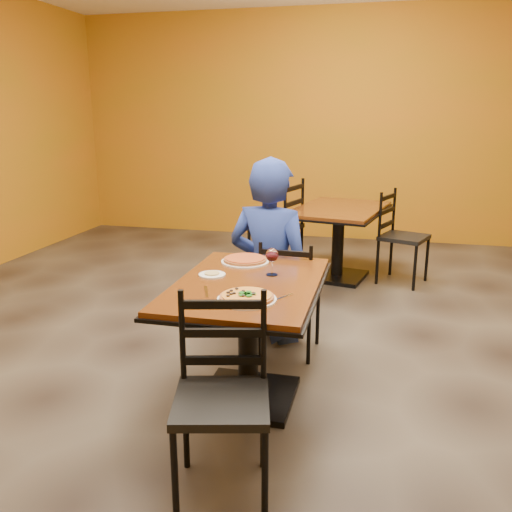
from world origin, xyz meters
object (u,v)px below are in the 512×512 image
(chair_second_right, at_px, (404,238))
(pizza_far, at_px, (245,259))
(diner, at_px, (270,250))
(plate_far, at_px, (245,262))
(table_second, at_px, (339,226))
(plate_main, at_px, (247,299))
(table_main, at_px, (248,313))
(chair_main_near, at_px, (221,403))
(chair_second_left, at_px, (276,227))
(side_plate, at_px, (212,275))
(chair_main_far, at_px, (290,296))
(pizza_main, at_px, (247,296))
(wine_glass, at_px, (272,260))

(chair_second_right, relative_size, pizza_far, 3.34)
(diner, xyz_separation_m, plate_far, (-0.04, -0.58, 0.06))
(table_second, distance_m, plate_main, 2.93)
(chair_second_right, bearing_deg, pizza_far, 174.80)
(table_main, bearing_deg, plate_far, 106.90)
(chair_main_near, height_order, pizza_far, chair_main_near)
(chair_second_left, xyz_separation_m, side_plate, (0.13, -2.55, 0.25))
(chair_main_far, bearing_deg, chair_main_near, 91.92)
(pizza_main, bearing_deg, chair_main_far, 87.23)
(diner, bearing_deg, plate_far, 97.87)
(table_second, height_order, pizza_far, pizza_far)
(table_second, bearing_deg, chair_second_left, 180.00)
(chair_main_far, relative_size, side_plate, 5.29)
(table_second, relative_size, chair_main_far, 1.64)
(chair_main_near, bearing_deg, pizza_main, 78.44)
(diner, xyz_separation_m, pizza_main, (0.15, -1.28, 0.08))
(plate_far, distance_m, side_plate, 0.35)
(plate_main, relative_size, side_plate, 1.94)
(plate_main, bearing_deg, pizza_far, 105.36)
(table_second, xyz_separation_m, side_plate, (-0.53, -2.55, 0.20))
(pizza_main, xyz_separation_m, side_plate, (-0.31, 0.37, -0.02))
(chair_main_far, relative_size, pizza_far, 3.02)
(table_main, xyz_separation_m, chair_second_right, (0.95, 2.61, -0.09))
(table_main, height_order, pizza_main, pizza_main)
(table_second, bearing_deg, pizza_far, -100.54)
(pizza_far, relative_size, side_plate, 1.75)
(chair_second_left, xyz_separation_m, plate_far, (0.25, -2.22, 0.25))
(pizza_main, bearing_deg, diner, 96.72)
(chair_second_right, distance_m, plate_far, 2.48)
(chair_second_right, distance_m, pizza_main, 3.06)
(pizza_far, bearing_deg, plate_far, 135.00)
(chair_main_near, xyz_separation_m, chair_second_left, (-0.46, 3.45, 0.05))
(plate_far, relative_size, side_plate, 1.94)
(chair_main_far, distance_m, wine_glass, 0.71)
(table_main, xyz_separation_m, plate_main, (0.07, -0.31, 0.20))
(chair_main_near, height_order, chair_second_right, chair_second_right)
(table_main, xyz_separation_m, diner, (-0.08, 0.98, 0.14))
(chair_second_right, relative_size, wine_glass, 5.20)
(chair_main_far, bearing_deg, diner, -47.17)
(plate_main, relative_size, pizza_far, 1.11)
(chair_main_far, bearing_deg, side_plate, 64.67)
(chair_second_left, height_order, pizza_far, chair_second_left)
(table_second, xyz_separation_m, plate_far, (-0.41, -2.22, 0.20))
(pizza_main, bearing_deg, plate_main, 0.00)
(plate_far, height_order, side_plate, same)
(pizza_far, bearing_deg, pizza_main, -74.64)
(pizza_main, distance_m, side_plate, 0.49)
(table_main, bearing_deg, plate_main, -76.63)
(chair_main_near, bearing_deg, table_second, 72.89)
(table_main, relative_size, plate_far, 3.97)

